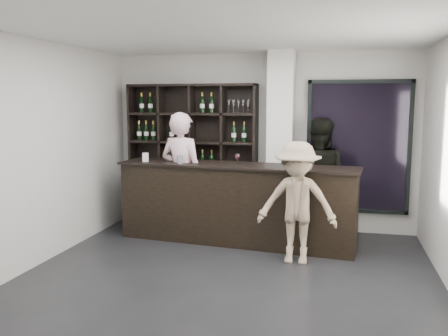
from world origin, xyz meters
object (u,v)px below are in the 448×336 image
(wine_shelf, at_px, (192,156))
(tasting_counter, at_px, (236,203))
(customer, at_px, (297,203))
(taster_black, at_px, (318,178))
(taster_pink, at_px, (182,175))

(wine_shelf, height_order, tasting_counter, wine_shelf)
(wine_shelf, distance_m, tasting_counter, 1.38)
(wine_shelf, distance_m, customer, 2.46)
(wine_shelf, xyz_separation_m, customer, (1.90, -1.52, -0.40))
(wine_shelf, relative_size, customer, 1.50)
(taster_black, bearing_deg, customer, 79.94)
(taster_pink, distance_m, customer, 2.02)
(tasting_counter, xyz_separation_m, customer, (0.97, -0.70, 0.21))
(tasting_counter, relative_size, taster_black, 1.93)
(tasting_counter, height_order, taster_pink, taster_pink)
(taster_pink, height_order, taster_black, taster_pink)
(tasting_counter, bearing_deg, taster_pink, 179.01)
(wine_shelf, relative_size, taster_pink, 1.23)
(taster_black, bearing_deg, tasting_counter, 27.51)
(wine_shelf, height_order, taster_pink, wine_shelf)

